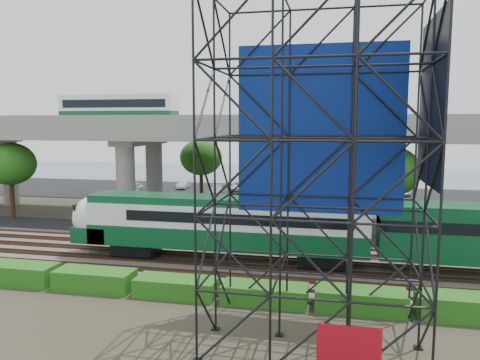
# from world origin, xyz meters

# --- Properties ---
(ground) EXTENTS (140.00, 140.00, 0.00)m
(ground) POSITION_xyz_m (0.00, 0.00, 0.00)
(ground) COLOR #474233
(ground) RESTS_ON ground
(ballast_bed) EXTENTS (90.00, 12.00, 0.20)m
(ballast_bed) POSITION_xyz_m (0.00, 2.00, 0.10)
(ballast_bed) COLOR slate
(ballast_bed) RESTS_ON ground
(service_road) EXTENTS (90.00, 5.00, 0.08)m
(service_road) POSITION_xyz_m (0.00, 10.50, 0.04)
(service_road) COLOR black
(service_road) RESTS_ON ground
(parking_lot) EXTENTS (90.00, 18.00, 0.08)m
(parking_lot) POSITION_xyz_m (0.00, 34.00, 0.04)
(parking_lot) COLOR black
(parking_lot) RESTS_ON ground
(harbor_water) EXTENTS (140.00, 40.00, 0.03)m
(harbor_water) POSITION_xyz_m (0.00, 56.00, 0.01)
(harbor_water) COLOR #405469
(harbor_water) RESTS_ON ground
(rail_tracks) EXTENTS (90.00, 9.52, 0.16)m
(rail_tracks) POSITION_xyz_m (0.00, 2.00, 0.28)
(rail_tracks) COLOR #472D1E
(rail_tracks) RESTS_ON ballast_bed
(commuter_train) EXTENTS (29.30, 3.06, 4.30)m
(commuter_train) POSITION_xyz_m (4.39, 2.00, 2.88)
(commuter_train) COLOR black
(commuter_train) RESTS_ON rail_tracks
(overpass) EXTENTS (80.00, 12.00, 12.40)m
(overpass) POSITION_xyz_m (-0.89, 16.00, 8.21)
(overpass) COLOR #9E9B93
(overpass) RESTS_ON ground
(scaffold_tower) EXTENTS (9.36, 6.36, 15.00)m
(scaffold_tower) POSITION_xyz_m (8.78, -7.98, 7.47)
(scaffold_tower) COLOR black
(scaffold_tower) RESTS_ON ground
(hedge_strip) EXTENTS (34.60, 1.80, 1.20)m
(hedge_strip) POSITION_xyz_m (1.01, -4.30, 0.56)
(hedge_strip) COLOR #1A5B14
(hedge_strip) RESTS_ON ground
(trees) EXTENTS (40.94, 16.94, 7.69)m
(trees) POSITION_xyz_m (-4.67, 16.17, 5.57)
(trees) COLOR #382314
(trees) RESTS_ON ground
(suv) EXTENTS (4.76, 2.88, 1.24)m
(suv) POSITION_xyz_m (-9.04, 10.17, 0.70)
(suv) COLOR black
(suv) RESTS_ON service_road
(parked_cars) EXTENTS (38.20, 9.48, 1.29)m
(parked_cars) POSITION_xyz_m (-0.79, 33.51, 0.68)
(parked_cars) COLOR silver
(parked_cars) RESTS_ON parking_lot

